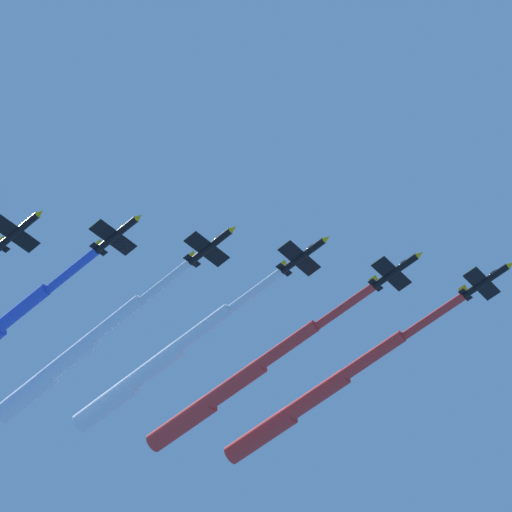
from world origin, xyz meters
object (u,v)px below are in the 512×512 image
jet_port_inner (232,387)px  jet_lead (314,398)px  jet_port_mid (69,359)px  jet_starboard_inner (152,368)px

jet_port_inner → jet_lead: bearing=-1.3°
jet_port_mid → jet_starboard_inner: bearing=-2.7°
jet_port_mid → jet_port_inner: bearing=-1.5°
jet_lead → jet_port_mid: 42.28m
jet_lead → jet_port_mid: bearing=178.6°
jet_port_inner → jet_port_mid: bearing=178.5°
jet_lead → jet_port_inner: 14.34m
jet_port_mid → jet_lead: bearing=-1.4°
jet_lead → jet_port_inner: size_ratio=1.03×
jet_port_inner → jet_port_mid: jet_port_mid is taller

